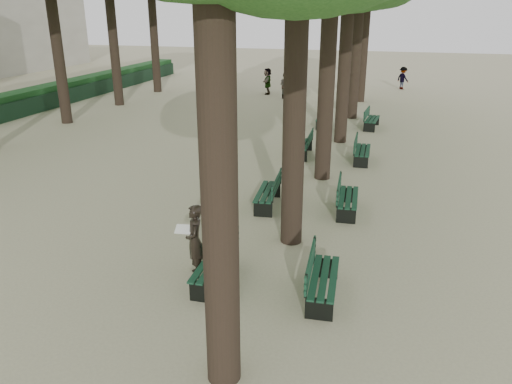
# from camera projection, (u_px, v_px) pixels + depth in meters

# --- Properties ---
(ground) EXTENTS (120.00, 120.00, 0.00)m
(ground) POSITION_uv_depth(u_px,v_px,m) (187.00, 295.00, 10.01)
(ground) COLOR tan
(ground) RESTS_ON ground
(bench_left_0) EXTENTS (0.63, 1.82, 0.92)m
(bench_left_0) POSITION_uv_depth(u_px,v_px,m) (215.00, 270.00, 10.41)
(bench_left_0) COLOR black
(bench_left_0) RESTS_ON ground
(bench_left_1) EXTENTS (0.73, 1.84, 0.92)m
(bench_left_1) POSITION_uv_depth(u_px,v_px,m) (267.00, 198.00, 14.36)
(bench_left_1) COLOR black
(bench_left_1) RESTS_ON ground
(bench_left_2) EXTENTS (0.66, 1.83, 0.92)m
(bench_left_2) POSITION_uv_depth(u_px,v_px,m) (303.00, 149.00, 19.26)
(bench_left_2) COLOR black
(bench_left_2) RESTS_ON ground
(bench_left_3) EXTENTS (0.65, 1.82, 0.92)m
(bench_left_3) POSITION_uv_depth(u_px,v_px,m) (323.00, 121.00, 23.90)
(bench_left_3) COLOR black
(bench_left_3) RESTS_ON ground
(bench_right_0) EXTENTS (0.69, 1.83, 0.92)m
(bench_right_0) POSITION_uv_depth(u_px,v_px,m) (323.00, 285.00, 9.85)
(bench_right_0) COLOR black
(bench_right_0) RESTS_ON ground
(bench_right_1) EXTENTS (0.69, 1.83, 0.92)m
(bench_right_1) POSITION_uv_depth(u_px,v_px,m) (347.00, 203.00, 13.95)
(bench_right_1) COLOR black
(bench_right_1) RESTS_ON ground
(bench_right_2) EXTENTS (0.62, 1.82, 0.92)m
(bench_right_2) POSITION_uv_depth(u_px,v_px,m) (362.00, 155.00, 18.50)
(bench_right_2) COLOR black
(bench_right_2) RESTS_ON ground
(bench_right_3) EXTENTS (0.70, 1.84, 0.92)m
(bench_right_3) POSITION_uv_depth(u_px,v_px,m) (372.00, 123.00, 23.55)
(bench_right_3) COLOR black
(bench_right_3) RESTS_ON ground
(man_with_map) EXTENTS (0.71, 0.72, 1.62)m
(man_with_map) POSITION_uv_depth(u_px,v_px,m) (195.00, 241.00, 10.50)
(man_with_map) COLOR black
(man_with_map) RESTS_ON ground
(pedestrian_b) EXTENTS (0.90, 0.92, 1.52)m
(pedestrian_b) POSITION_uv_depth(u_px,v_px,m) (403.00, 78.00, 34.50)
(pedestrian_b) COLOR #262628
(pedestrian_b) RESTS_ON ground
(pedestrian_e) EXTENTS (0.61, 1.59, 1.68)m
(pedestrian_e) POSITION_uv_depth(u_px,v_px,m) (268.00, 81.00, 32.53)
(pedestrian_e) COLOR #262628
(pedestrian_e) RESTS_ON ground
(pedestrian_a) EXTENTS (0.85, 0.65, 1.62)m
(pedestrian_a) POSITION_uv_depth(u_px,v_px,m) (285.00, 86.00, 30.97)
(pedestrian_a) COLOR #262628
(pedestrian_a) RESTS_ON ground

